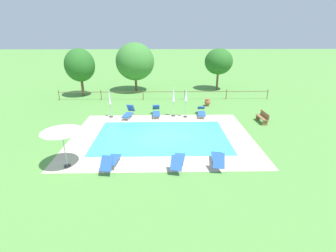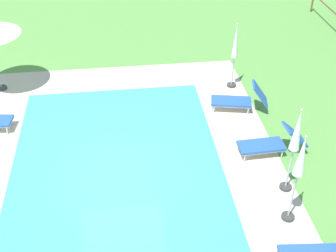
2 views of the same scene
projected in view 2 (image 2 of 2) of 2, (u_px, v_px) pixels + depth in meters
name	position (u px, v px, depth m)	size (l,w,h in m)	color
ground_plane	(118.00, 176.00, 12.11)	(160.00, 160.00, 0.00)	#599342
pool_deck_paving	(118.00, 176.00, 12.11)	(12.50, 9.25, 0.01)	beige
swimming_pool_water	(118.00, 176.00, 12.11)	(9.08, 5.83, 0.01)	#42CCD6
pool_coping_rim	(118.00, 176.00, 12.10)	(9.56, 6.31, 0.01)	beige
sun_lounger_north_far	(239.00, 99.00, 14.53)	(0.96, 1.90, 1.02)	#2856A8
sun_lounger_south_near_corner	(271.00, 143.00, 12.70)	(0.69, 1.97, 0.90)	#2856A8
patio_umbrella_closed_row_west	(300.00, 164.00, 9.88)	(0.32, 0.32, 2.52)	#383838
patio_umbrella_closed_row_mid_west	(235.00, 48.00, 15.12)	(0.32, 0.32, 2.40)	#383838
patio_umbrella_closed_row_east	(296.00, 137.00, 10.76)	(0.32, 0.32, 2.50)	#383838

